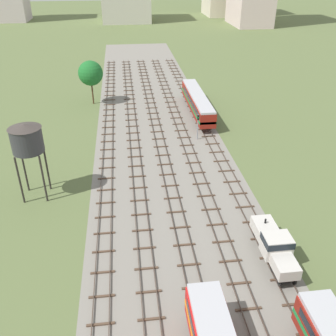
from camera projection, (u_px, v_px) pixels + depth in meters
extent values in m
plane|color=#5B6B3D|center=(165.00, 163.00, 56.26)|extent=(480.00, 480.00, 0.00)
cube|color=gray|center=(165.00, 163.00, 56.26)|extent=(21.19, 176.00, 0.01)
cube|color=#47382D|center=(102.00, 162.00, 56.03)|extent=(0.07, 126.00, 0.15)
cube|color=#47382D|center=(112.00, 162.00, 56.18)|extent=(0.07, 126.00, 0.15)
cube|color=brown|center=(101.00, 324.00, 31.58)|extent=(2.40, 0.22, 0.14)
cube|color=brown|center=(102.00, 296.00, 34.17)|extent=(2.40, 0.22, 0.14)
cube|color=brown|center=(103.00, 272.00, 36.76)|extent=(2.40, 0.22, 0.14)
cube|color=brown|center=(104.00, 252.00, 39.35)|extent=(2.40, 0.22, 0.14)
cube|color=brown|center=(104.00, 233.00, 41.94)|extent=(2.40, 0.22, 0.14)
cube|color=brown|center=(105.00, 217.00, 44.53)|extent=(2.40, 0.22, 0.14)
cube|color=brown|center=(106.00, 203.00, 47.12)|extent=(2.40, 0.22, 0.14)
cube|color=brown|center=(106.00, 190.00, 49.71)|extent=(2.40, 0.22, 0.14)
cube|color=brown|center=(107.00, 178.00, 52.30)|extent=(2.40, 0.22, 0.14)
cube|color=brown|center=(107.00, 168.00, 54.88)|extent=(2.40, 0.22, 0.14)
cube|color=brown|center=(107.00, 158.00, 57.47)|extent=(2.40, 0.22, 0.14)
cube|color=brown|center=(108.00, 150.00, 60.06)|extent=(2.40, 0.22, 0.14)
cube|color=brown|center=(108.00, 142.00, 62.65)|extent=(2.40, 0.22, 0.14)
cube|color=brown|center=(108.00, 134.00, 65.24)|extent=(2.40, 0.22, 0.14)
cube|color=brown|center=(109.00, 127.00, 67.83)|extent=(2.40, 0.22, 0.14)
cube|color=brown|center=(109.00, 121.00, 70.42)|extent=(2.40, 0.22, 0.14)
cube|color=brown|center=(109.00, 115.00, 73.01)|extent=(2.40, 0.22, 0.14)
cube|color=brown|center=(109.00, 110.00, 75.60)|extent=(2.40, 0.22, 0.14)
cube|color=brown|center=(109.00, 105.00, 78.18)|extent=(2.40, 0.22, 0.14)
cube|color=brown|center=(110.00, 100.00, 80.77)|extent=(2.40, 0.22, 0.14)
cube|color=brown|center=(110.00, 95.00, 83.36)|extent=(2.40, 0.22, 0.14)
cube|color=brown|center=(110.00, 91.00, 85.95)|extent=(2.40, 0.22, 0.14)
cube|color=brown|center=(110.00, 87.00, 88.54)|extent=(2.40, 0.22, 0.14)
cube|color=brown|center=(110.00, 83.00, 91.13)|extent=(2.40, 0.22, 0.14)
cube|color=brown|center=(110.00, 80.00, 93.72)|extent=(2.40, 0.22, 0.14)
cube|color=brown|center=(111.00, 77.00, 96.31)|extent=(2.40, 0.22, 0.14)
cube|color=brown|center=(111.00, 73.00, 98.90)|extent=(2.40, 0.22, 0.14)
cube|color=brown|center=(111.00, 70.00, 101.48)|extent=(2.40, 0.22, 0.14)
cube|color=brown|center=(111.00, 68.00, 104.07)|extent=(2.40, 0.22, 0.14)
cube|color=brown|center=(111.00, 65.00, 106.66)|extent=(2.40, 0.22, 0.14)
cube|color=brown|center=(111.00, 62.00, 109.25)|extent=(2.40, 0.22, 0.14)
cube|color=#47382D|center=(131.00, 161.00, 56.49)|extent=(0.07, 126.00, 0.15)
cube|color=#47382D|center=(140.00, 160.00, 56.64)|extent=(0.07, 126.00, 0.15)
cube|color=brown|center=(151.00, 319.00, 32.04)|extent=(2.40, 0.22, 0.14)
cube|color=brown|center=(149.00, 292.00, 34.63)|extent=(2.40, 0.22, 0.14)
cube|color=brown|center=(146.00, 268.00, 37.22)|extent=(2.40, 0.22, 0.14)
cube|color=brown|center=(144.00, 248.00, 39.80)|extent=(2.40, 0.22, 0.14)
cube|color=brown|center=(143.00, 230.00, 42.39)|extent=(2.40, 0.22, 0.14)
cube|color=brown|center=(141.00, 214.00, 44.98)|extent=(2.40, 0.22, 0.14)
cube|color=brown|center=(140.00, 200.00, 47.57)|extent=(2.40, 0.22, 0.14)
cube|color=brown|center=(138.00, 188.00, 50.16)|extent=(2.40, 0.22, 0.14)
cube|color=brown|center=(137.00, 176.00, 52.75)|extent=(2.40, 0.22, 0.14)
cube|color=brown|center=(136.00, 166.00, 55.34)|extent=(2.40, 0.22, 0.14)
cube|color=brown|center=(135.00, 157.00, 57.93)|extent=(2.40, 0.22, 0.14)
cube|color=brown|center=(134.00, 148.00, 60.52)|extent=(2.40, 0.22, 0.14)
cube|color=brown|center=(134.00, 140.00, 63.10)|extent=(2.40, 0.22, 0.14)
cube|color=brown|center=(133.00, 133.00, 65.69)|extent=(2.40, 0.22, 0.14)
cube|color=brown|center=(132.00, 126.00, 68.28)|extent=(2.40, 0.22, 0.14)
cube|color=brown|center=(132.00, 120.00, 70.87)|extent=(2.40, 0.22, 0.14)
cube|color=brown|center=(131.00, 114.00, 73.46)|extent=(2.40, 0.22, 0.14)
cube|color=brown|center=(131.00, 109.00, 76.05)|extent=(2.40, 0.22, 0.14)
cube|color=brown|center=(130.00, 104.00, 78.64)|extent=(2.40, 0.22, 0.14)
cube|color=brown|center=(130.00, 99.00, 81.23)|extent=(2.40, 0.22, 0.14)
cube|color=brown|center=(129.00, 95.00, 83.82)|extent=(2.40, 0.22, 0.14)
cube|color=brown|center=(129.00, 90.00, 86.40)|extent=(2.40, 0.22, 0.14)
cube|color=brown|center=(128.00, 87.00, 88.99)|extent=(2.40, 0.22, 0.14)
cube|color=brown|center=(128.00, 83.00, 91.58)|extent=(2.40, 0.22, 0.14)
cube|color=brown|center=(128.00, 79.00, 94.17)|extent=(2.40, 0.22, 0.14)
cube|color=brown|center=(127.00, 76.00, 96.76)|extent=(2.40, 0.22, 0.14)
cube|color=brown|center=(127.00, 73.00, 99.35)|extent=(2.40, 0.22, 0.14)
cube|color=brown|center=(127.00, 70.00, 101.94)|extent=(2.40, 0.22, 0.14)
cube|color=brown|center=(126.00, 67.00, 104.53)|extent=(2.40, 0.22, 0.14)
cube|color=brown|center=(126.00, 64.00, 107.12)|extent=(2.40, 0.22, 0.14)
cube|color=brown|center=(126.00, 62.00, 109.70)|extent=(2.40, 0.22, 0.14)
cube|color=#47382D|center=(159.00, 159.00, 56.94)|extent=(0.07, 126.00, 0.15)
cube|color=#47382D|center=(169.00, 159.00, 57.09)|extent=(0.07, 126.00, 0.15)
cube|color=brown|center=(201.00, 314.00, 32.49)|extent=(2.40, 0.22, 0.14)
cube|color=brown|center=(194.00, 288.00, 35.08)|extent=(2.40, 0.22, 0.14)
cube|color=brown|center=(189.00, 265.00, 37.67)|extent=(2.40, 0.22, 0.14)
cube|color=brown|center=(184.00, 245.00, 40.26)|extent=(2.40, 0.22, 0.14)
cube|color=brown|center=(180.00, 227.00, 42.85)|extent=(2.40, 0.22, 0.14)
cube|color=brown|center=(176.00, 212.00, 45.44)|extent=(2.40, 0.22, 0.14)
cube|color=brown|center=(173.00, 198.00, 48.03)|extent=(2.40, 0.22, 0.14)
cube|color=brown|center=(170.00, 186.00, 50.61)|extent=(2.40, 0.22, 0.14)
cube|color=brown|center=(167.00, 175.00, 53.20)|extent=(2.40, 0.22, 0.14)
cube|color=brown|center=(165.00, 164.00, 55.79)|extent=(2.40, 0.22, 0.14)
cube|color=brown|center=(163.00, 155.00, 58.38)|extent=(2.40, 0.22, 0.14)
cube|color=brown|center=(161.00, 147.00, 60.97)|extent=(2.40, 0.22, 0.14)
cube|color=brown|center=(159.00, 139.00, 63.56)|extent=(2.40, 0.22, 0.14)
cube|color=brown|center=(157.00, 132.00, 66.15)|extent=(2.40, 0.22, 0.14)
cube|color=brown|center=(156.00, 125.00, 68.74)|extent=(2.40, 0.22, 0.14)
cube|color=brown|center=(154.00, 119.00, 71.32)|extent=(2.40, 0.22, 0.14)
cube|color=brown|center=(153.00, 113.00, 73.91)|extent=(2.40, 0.22, 0.14)
cube|color=brown|center=(152.00, 108.00, 76.50)|extent=(2.40, 0.22, 0.14)
cube|color=brown|center=(150.00, 103.00, 79.09)|extent=(2.40, 0.22, 0.14)
cube|color=brown|center=(149.00, 98.00, 81.68)|extent=(2.40, 0.22, 0.14)
cube|color=brown|center=(148.00, 94.00, 84.27)|extent=(2.40, 0.22, 0.14)
cube|color=brown|center=(147.00, 90.00, 86.86)|extent=(2.40, 0.22, 0.14)
cube|color=brown|center=(146.00, 86.00, 89.45)|extent=(2.40, 0.22, 0.14)
cube|color=brown|center=(146.00, 82.00, 92.04)|extent=(2.40, 0.22, 0.14)
cube|color=brown|center=(145.00, 79.00, 94.62)|extent=(2.40, 0.22, 0.14)
cube|color=brown|center=(144.00, 75.00, 97.21)|extent=(2.40, 0.22, 0.14)
cube|color=brown|center=(143.00, 72.00, 99.80)|extent=(2.40, 0.22, 0.14)
cube|color=brown|center=(142.00, 69.00, 102.39)|extent=(2.40, 0.22, 0.14)
cube|color=brown|center=(142.00, 67.00, 104.98)|extent=(2.40, 0.22, 0.14)
cube|color=brown|center=(141.00, 64.00, 107.57)|extent=(2.40, 0.22, 0.14)
cube|color=brown|center=(141.00, 61.00, 110.16)|extent=(2.40, 0.22, 0.14)
cube|color=#47382D|center=(187.00, 157.00, 57.39)|extent=(0.07, 126.00, 0.15)
cube|color=#47382D|center=(196.00, 157.00, 57.54)|extent=(0.07, 126.00, 0.15)
cube|color=brown|center=(248.00, 309.00, 32.95)|extent=(2.40, 0.22, 0.14)
cube|color=brown|center=(239.00, 283.00, 35.53)|extent=(2.40, 0.22, 0.14)
cube|color=brown|center=(230.00, 261.00, 38.12)|extent=(2.40, 0.22, 0.14)
cube|color=brown|center=(223.00, 242.00, 40.71)|extent=(2.40, 0.22, 0.14)
cube|color=brown|center=(217.00, 225.00, 43.30)|extent=(2.40, 0.22, 0.14)
cube|color=brown|center=(211.00, 209.00, 45.89)|extent=(2.40, 0.22, 0.14)
cube|color=brown|center=(206.00, 196.00, 48.48)|extent=(2.40, 0.22, 0.14)
cube|color=brown|center=(201.00, 184.00, 51.07)|extent=(2.40, 0.22, 0.14)
cube|color=brown|center=(197.00, 173.00, 53.66)|extent=(2.40, 0.22, 0.14)
cube|color=brown|center=(193.00, 163.00, 56.25)|extent=(2.40, 0.22, 0.14)
cube|color=brown|center=(190.00, 154.00, 58.83)|extent=(2.40, 0.22, 0.14)
cube|color=brown|center=(187.00, 145.00, 61.42)|extent=(2.40, 0.22, 0.14)
cube|color=brown|center=(184.00, 138.00, 64.01)|extent=(2.40, 0.22, 0.14)
cube|color=brown|center=(181.00, 131.00, 66.60)|extent=(2.40, 0.22, 0.14)
cube|color=brown|center=(179.00, 124.00, 69.19)|extent=(2.40, 0.22, 0.14)
cube|color=brown|center=(177.00, 118.00, 71.78)|extent=(2.40, 0.22, 0.14)
cube|color=brown|center=(174.00, 112.00, 74.37)|extent=(2.40, 0.22, 0.14)
cube|color=brown|center=(172.00, 107.00, 76.96)|extent=(2.40, 0.22, 0.14)
cube|color=brown|center=(171.00, 102.00, 79.55)|extent=(2.40, 0.22, 0.14)
cube|color=brown|center=(169.00, 97.00, 82.13)|extent=(2.40, 0.22, 0.14)
cube|color=brown|center=(167.00, 93.00, 84.72)|extent=(2.40, 0.22, 0.14)
cube|color=brown|center=(166.00, 89.00, 87.31)|extent=(2.40, 0.22, 0.14)
cube|color=brown|center=(164.00, 85.00, 89.90)|extent=(2.40, 0.22, 0.14)
cube|color=brown|center=(163.00, 82.00, 92.49)|extent=(2.40, 0.22, 0.14)
cube|color=brown|center=(162.00, 78.00, 95.08)|extent=(2.40, 0.22, 0.14)
cube|color=brown|center=(160.00, 75.00, 97.67)|extent=(2.40, 0.22, 0.14)
cube|color=brown|center=(159.00, 72.00, 100.26)|extent=(2.40, 0.22, 0.14)
cube|color=brown|center=(158.00, 69.00, 102.85)|extent=(2.40, 0.22, 0.14)
cube|color=brown|center=(157.00, 66.00, 105.43)|extent=(2.40, 0.22, 0.14)
cube|color=brown|center=(156.00, 64.00, 108.02)|extent=(2.40, 0.22, 0.14)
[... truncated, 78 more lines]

